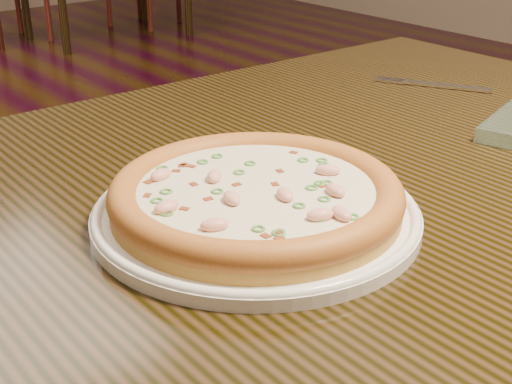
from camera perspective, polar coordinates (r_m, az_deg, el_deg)
ground at (r=1.82m, az=-8.98°, el=-11.13°), size 9.00×9.00×0.00m
hero_table at (r=0.82m, az=4.44°, el=-4.91°), size 1.20×0.80×0.75m
plate at (r=0.67m, az=-0.00°, el=-1.67°), size 0.31×0.31×0.02m
pizza at (r=0.66m, az=0.00°, el=-0.24°), size 0.27×0.27×0.03m
fork at (r=1.12m, az=14.27°, el=8.31°), size 0.10×0.16×0.00m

